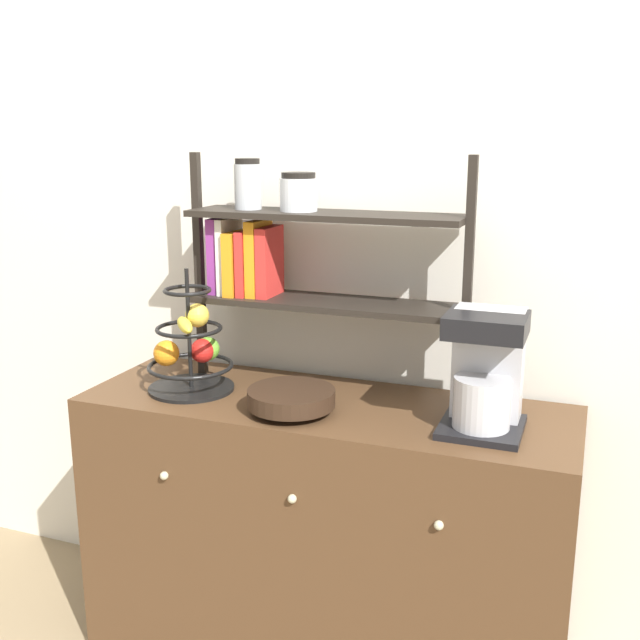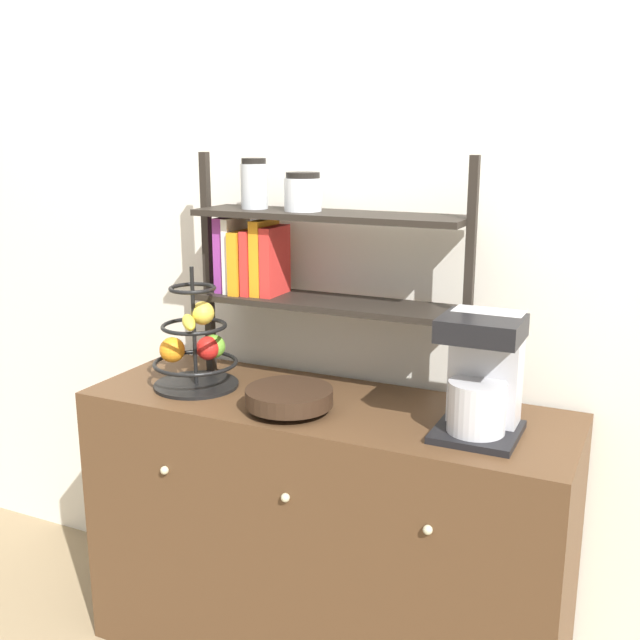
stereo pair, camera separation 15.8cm
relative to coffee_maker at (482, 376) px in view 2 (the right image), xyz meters
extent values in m
cube|color=silver|center=(-0.45, 0.31, 0.33)|extent=(7.00, 0.05, 2.60)
cube|color=#4C331E|center=(-0.45, 0.03, -0.56)|extent=(1.39, 0.47, 0.82)
sphere|color=#B2AD8C|center=(-0.83, -0.21, -0.33)|extent=(0.02, 0.02, 0.02)
sphere|color=#B2AD8C|center=(-0.45, -0.21, -0.33)|extent=(0.02, 0.02, 0.02)
sphere|color=#B2AD8C|center=(-0.06, -0.21, -0.33)|extent=(0.02, 0.02, 0.02)
cube|color=black|center=(0.00, -0.02, -0.14)|extent=(0.21, 0.22, 0.02)
cube|color=#B7B7BC|center=(0.00, 0.04, 0.01)|extent=(0.17, 0.09, 0.29)
cylinder|color=#B7B7BC|center=(0.00, -0.04, -0.07)|extent=(0.14, 0.14, 0.13)
cube|color=black|center=(0.00, -0.03, 0.13)|extent=(0.20, 0.17, 0.06)
cylinder|color=black|center=(-0.85, 0.00, -0.15)|extent=(0.25, 0.25, 0.01)
cylinder|color=black|center=(-0.85, 0.00, 0.04)|extent=(0.01, 0.01, 0.35)
torus|color=black|center=(-0.85, 0.00, -0.08)|extent=(0.25, 0.25, 0.01)
torus|color=black|center=(-0.85, 0.00, 0.04)|extent=(0.19, 0.19, 0.01)
torus|color=black|center=(-0.85, 0.00, 0.15)|extent=(0.14, 0.14, 0.01)
sphere|color=red|center=(-0.84, 0.04, -0.04)|extent=(0.07, 0.07, 0.07)
sphere|color=#6BAD33|center=(-0.83, 0.06, -0.04)|extent=(0.07, 0.07, 0.07)
sphere|color=orange|center=(-0.92, -0.03, -0.04)|extent=(0.08, 0.08, 0.08)
ellipsoid|color=yellow|center=(-0.84, -0.05, 0.06)|extent=(0.12, 0.14, 0.04)
sphere|color=gold|center=(-0.84, 0.02, 0.07)|extent=(0.07, 0.07, 0.07)
cylinder|color=black|center=(-0.50, -0.07, -0.14)|extent=(0.13, 0.13, 0.02)
cylinder|color=black|center=(-0.50, -0.07, -0.11)|extent=(0.24, 0.24, 0.05)
cube|color=black|center=(-0.90, 0.15, 0.19)|extent=(0.02, 0.02, 0.68)
cube|color=black|center=(-0.08, 0.15, 0.19)|extent=(0.02, 0.02, 0.68)
cube|color=black|center=(-0.49, 0.15, 0.11)|extent=(0.80, 0.20, 0.02)
cube|color=black|center=(-0.49, 0.15, 0.36)|extent=(0.80, 0.20, 0.02)
cube|color=#8C338C|center=(-0.83, 0.15, 0.23)|extent=(0.03, 0.12, 0.22)
cube|color=white|center=(-0.79, 0.15, 0.23)|extent=(0.02, 0.14, 0.22)
cube|color=orange|center=(-0.76, 0.15, 0.21)|extent=(0.03, 0.16, 0.19)
cube|color=red|center=(-0.73, 0.15, 0.21)|extent=(0.02, 0.15, 0.19)
cube|color=orange|center=(-0.70, 0.15, 0.23)|extent=(0.03, 0.13, 0.22)
cube|color=red|center=(-0.66, 0.15, 0.22)|extent=(0.03, 0.13, 0.20)
cylinder|color=#ADB2B7|center=(-0.73, 0.15, 0.44)|extent=(0.08, 0.08, 0.13)
cylinder|color=black|center=(-0.73, 0.15, 0.51)|extent=(0.07, 0.07, 0.02)
cylinder|color=silver|center=(-0.57, 0.15, 0.42)|extent=(0.11, 0.11, 0.09)
cylinder|color=black|center=(-0.57, 0.15, 0.47)|extent=(0.10, 0.10, 0.02)
camera|label=1|loc=(0.24, -1.84, 0.58)|focal=42.00mm
camera|label=2|loc=(0.39, -1.77, 0.58)|focal=42.00mm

